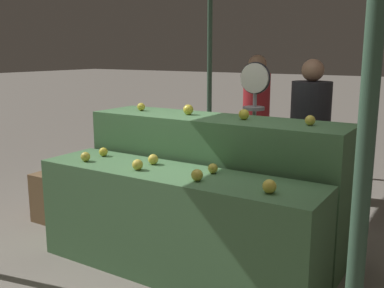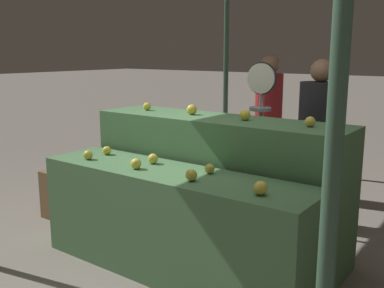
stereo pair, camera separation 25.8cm
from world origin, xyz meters
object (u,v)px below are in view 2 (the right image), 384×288
(person_customer_left, at_px, (268,114))
(wooden_crate_side, at_px, (74,193))
(produce_scale, at_px, (261,108))
(person_vendor_at_scale, at_px, (318,133))

(person_customer_left, distance_m, wooden_crate_side, 2.34)
(produce_scale, xyz_separation_m, wooden_crate_side, (-1.62, -0.87, -0.89))
(person_vendor_at_scale, bearing_deg, person_customer_left, -16.94)
(person_vendor_at_scale, distance_m, person_customer_left, 1.08)
(person_customer_left, relative_size, wooden_crate_side, 3.35)
(produce_scale, relative_size, person_customer_left, 0.96)
(person_customer_left, xyz_separation_m, wooden_crate_side, (-1.19, -1.88, -0.70))
(produce_scale, xyz_separation_m, person_vendor_at_scale, (0.42, 0.35, -0.23))
(produce_scale, distance_m, person_vendor_at_scale, 0.60)
(produce_scale, distance_m, person_customer_left, 1.12)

